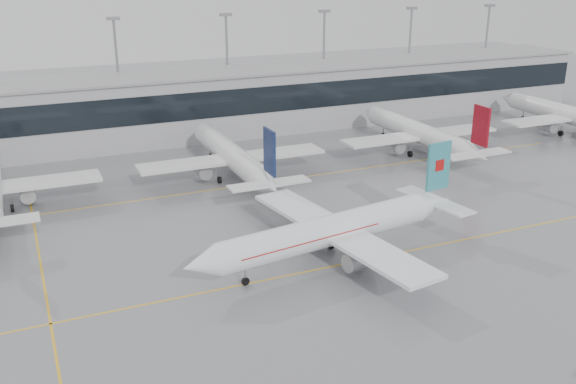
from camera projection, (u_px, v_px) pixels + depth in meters
name	position (u px, v px, depth m)	size (l,w,h in m)	color
ground	(331.00, 267.00, 72.41)	(320.00, 320.00, 0.00)	gray
taxi_line_main	(331.00, 267.00, 72.41)	(120.00, 0.25, 0.01)	gold
taxi_line_north	(241.00, 186.00, 98.22)	(120.00, 0.25, 0.01)	gold
taxi_line_cross	(40.00, 260.00, 74.00)	(0.25, 60.00, 0.01)	gold
terminal	(184.00, 106.00, 123.71)	(180.00, 15.00, 12.00)	#9F9FA3
terminal_glass	(195.00, 106.00, 116.70)	(180.00, 0.20, 5.00)	black
terminal_roof	(182.00, 74.00, 121.58)	(182.00, 16.00, 0.40)	gray
light_masts	(174.00, 63.00, 126.36)	(156.40, 1.00, 22.60)	gray
air_canada_jet	(336.00, 229.00, 73.09)	(36.97, 29.94, 11.67)	white
parked_jet_c	(232.00, 156.00, 100.13)	(29.64, 36.96, 11.72)	silver
parked_jet_d	(420.00, 133.00, 113.32)	(29.64, 36.96, 11.72)	silver
parked_jet_e	(568.00, 115.00, 126.52)	(29.64, 36.96, 11.72)	silver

